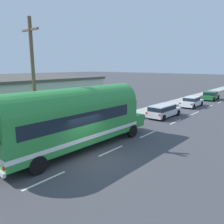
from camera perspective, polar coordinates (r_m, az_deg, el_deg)
ground_plane at (r=13.55m, az=-4.89°, el=-11.96°), size 300.00×300.00×0.00m
lane_markings at (r=24.93m, az=11.58°, el=-1.07°), size 3.86×80.00×0.01m
sidewalk_slab at (r=23.84m, az=3.64°, el=-1.26°), size 2.34×90.00×0.15m
utility_pole at (r=15.63m, az=-19.54°, el=7.36°), size 1.80×0.24×8.50m
painted_bus at (r=14.14m, az=-10.70°, el=-1.28°), size 2.87×12.62×4.12m
car_lead at (r=24.48m, az=13.08°, el=0.51°), size 1.99×4.82×1.37m
car_second at (r=31.99m, az=19.87°, el=2.62°), size 1.93×4.56×1.37m
car_third at (r=39.68m, az=24.04°, el=3.95°), size 2.13×4.55×1.37m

